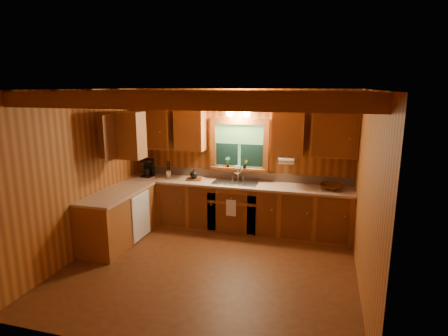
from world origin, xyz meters
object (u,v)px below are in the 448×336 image
object	(u,v)px
sink	(236,185)
coffee_maker	(148,168)
cutting_board	(194,179)
wicker_basket	(331,187)

from	to	relation	value
sink	coffee_maker	xyz separation A→B (m)	(-1.78, 0.02, 0.21)
coffee_maker	cutting_board	world-z (taller)	coffee_maker
coffee_maker	cutting_board	bearing A→B (deg)	2.04
sink	wicker_basket	bearing A→B (deg)	-0.15
cutting_board	wicker_basket	xyz separation A→B (m)	(2.50, 0.01, 0.03)
coffee_maker	wicker_basket	xyz separation A→B (m)	(3.47, -0.03, -0.12)
coffee_maker	cutting_board	size ratio (longest dim) A/B	1.22
sink	wicker_basket	size ratio (longest dim) A/B	2.19
sink	cutting_board	bearing A→B (deg)	-179.13
sink	cutting_board	distance (m)	0.82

